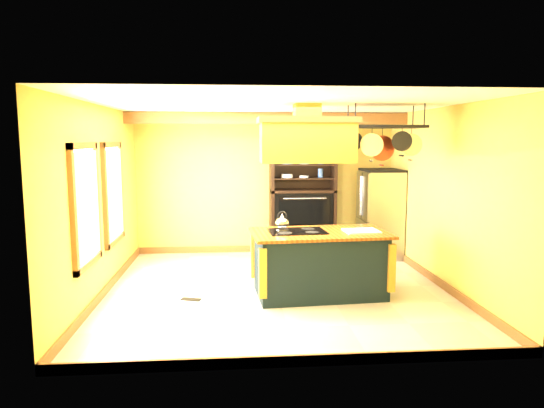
{
  "coord_description": "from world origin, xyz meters",
  "views": [
    {
      "loc": [
        -0.62,
        -6.96,
        2.21
      ],
      "look_at": [
        -0.05,
        0.3,
        1.25
      ],
      "focal_mm": 32.0,
      "sensor_mm": 36.0,
      "label": 1
    }
  ],
  "objects": [
    {
      "name": "refrigerator",
      "position": [
        2.13,
        1.9,
        0.79
      ],
      "size": [
        0.71,
        0.83,
        1.63
      ],
      "color": "#989AA0",
      "rests_on": "floor"
    },
    {
      "name": "wall_left",
      "position": [
        -2.5,
        0.0,
        1.35
      ],
      "size": [
        0.02,
        5.0,
        2.7
      ],
      "primitive_type": "cube",
      "color": "gold",
      "rests_on": "floor"
    },
    {
      "name": "pot_rack",
      "position": [
        1.49,
        -0.27,
        2.29
      ],
      "size": [
        1.14,
        0.53,
        0.79
      ],
      "color": "black",
      "rests_on": "ceiling"
    },
    {
      "name": "floor_register",
      "position": [
        -1.24,
        -0.37,
        0.01
      ],
      "size": [
        0.3,
        0.2,
        0.01
      ],
      "primitive_type": "cube",
      "rotation": [
        0.0,
        0.0,
        -0.32
      ],
      "color": "black",
      "rests_on": "floor"
    },
    {
      "name": "range_hood",
      "position": [
        0.39,
        -0.28,
        2.23
      ],
      "size": [
        1.35,
        0.76,
        0.8
      ],
      "color": "gold",
      "rests_on": "ceiling"
    },
    {
      "name": "floor",
      "position": [
        0.0,
        0.0,
        0.0
      ],
      "size": [
        5.0,
        5.0,
        0.0
      ],
      "primitive_type": "plane",
      "color": "beige",
      "rests_on": "ground"
    },
    {
      "name": "wall_front",
      "position": [
        0.0,
        -2.5,
        1.35
      ],
      "size": [
        5.0,
        0.02,
        2.7
      ],
      "primitive_type": "cube",
      "color": "gold",
      "rests_on": "floor"
    },
    {
      "name": "window_near",
      "position": [
        -2.47,
        -0.8,
        1.4
      ],
      "size": [
        0.06,
        1.06,
        1.56
      ],
      "color": "olive",
      "rests_on": "wall_left"
    },
    {
      "name": "wall_back",
      "position": [
        0.0,
        2.5,
        1.35
      ],
      "size": [
        5.0,
        0.02,
        2.7
      ],
      "primitive_type": "cube",
      "color": "gold",
      "rests_on": "floor"
    },
    {
      "name": "wall_right",
      "position": [
        2.5,
        0.0,
        1.35
      ],
      "size": [
        0.02,
        5.0,
        2.7
      ],
      "primitive_type": "cube",
      "color": "gold",
      "rests_on": "floor"
    },
    {
      "name": "kitchen_island",
      "position": [
        0.58,
        -0.28,
        0.47
      ],
      "size": [
        1.99,
        1.2,
        1.11
      ],
      "rotation": [
        0.0,
        0.0,
        0.07
      ],
      "color": "black",
      "rests_on": "floor"
    },
    {
      "name": "ceiling_beam",
      "position": [
        0.0,
        1.7,
        2.59
      ],
      "size": [
        5.0,
        0.15,
        0.2
      ],
      "primitive_type": "cube",
      "color": "olive",
      "rests_on": "ceiling"
    },
    {
      "name": "hutch",
      "position": [
        0.69,
        2.26,
        0.86
      ],
      "size": [
        1.25,
        0.57,
        2.2
      ],
      "color": "black",
      "rests_on": "floor"
    },
    {
      "name": "ceiling",
      "position": [
        0.0,
        0.0,
        2.7
      ],
      "size": [
        5.0,
        5.0,
        0.0
      ],
      "primitive_type": "plane",
      "rotation": [
        3.14,
        0.0,
        0.0
      ],
      "color": "white",
      "rests_on": "wall_back"
    },
    {
      "name": "window_far",
      "position": [
        -2.47,
        0.6,
        1.4
      ],
      "size": [
        0.06,
        1.06,
        1.56
      ],
      "color": "olive",
      "rests_on": "wall_left"
    }
  ]
}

